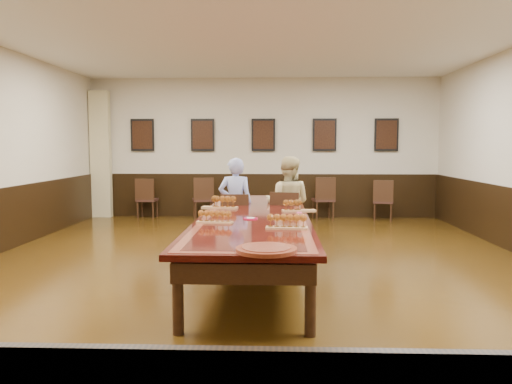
{
  "coord_description": "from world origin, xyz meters",
  "views": [
    {
      "loc": [
        0.27,
        -6.56,
        1.66
      ],
      "look_at": [
        0.0,
        0.5,
        1.0
      ],
      "focal_mm": 35.0,
      "sensor_mm": 36.0,
      "label": 1
    }
  ],
  "objects_px": {
    "carved_platter": "(266,249)",
    "chair_man": "(235,222)",
    "spare_chair_d": "(383,200)",
    "person_woman": "(288,204)",
    "spare_chair_b": "(203,198)",
    "conference_table": "(255,225)",
    "chair_woman": "(287,221)",
    "person_man": "(235,204)",
    "spare_chair_c": "(323,198)",
    "spare_chair_a": "(147,198)"
  },
  "relations": [
    {
      "from": "carved_platter",
      "to": "chair_man",
      "type": "bearing_deg",
      "value": 98.92
    },
    {
      "from": "spare_chair_d",
      "to": "person_woman",
      "type": "bearing_deg",
      "value": 69.89
    },
    {
      "from": "chair_man",
      "to": "spare_chair_b",
      "type": "relative_size",
      "value": 0.97
    },
    {
      "from": "spare_chair_b",
      "to": "carved_platter",
      "type": "distance_m",
      "value": 7.04
    },
    {
      "from": "conference_table",
      "to": "chair_woman",
      "type": "bearing_deg",
      "value": 68.69
    },
    {
      "from": "chair_man",
      "to": "conference_table",
      "type": "bearing_deg",
      "value": 104.99
    },
    {
      "from": "person_man",
      "to": "carved_platter",
      "type": "distance_m",
      "value": 3.62
    },
    {
      "from": "chair_woman",
      "to": "spare_chair_d",
      "type": "distance_m",
      "value": 4.0
    },
    {
      "from": "spare_chair_c",
      "to": "person_man",
      "type": "height_order",
      "value": "person_man"
    },
    {
      "from": "conference_table",
      "to": "spare_chair_b",
      "type": "bearing_deg",
      "value": 106.58
    },
    {
      "from": "spare_chair_d",
      "to": "spare_chair_c",
      "type": "bearing_deg",
      "value": 10.17
    },
    {
      "from": "chair_man",
      "to": "conference_table",
      "type": "xyz_separation_m",
      "value": [
        0.35,
        -1.15,
        0.15
      ]
    },
    {
      "from": "person_man",
      "to": "person_woman",
      "type": "bearing_deg",
      "value": 179.07
    },
    {
      "from": "spare_chair_d",
      "to": "carved_platter",
      "type": "relative_size",
      "value": 1.54
    },
    {
      "from": "person_man",
      "to": "carved_platter",
      "type": "xyz_separation_m",
      "value": [
        0.55,
        -3.58,
        0.04
      ]
    },
    {
      "from": "chair_man",
      "to": "chair_woman",
      "type": "distance_m",
      "value": 0.8
    },
    {
      "from": "person_man",
      "to": "person_woman",
      "type": "height_order",
      "value": "person_woman"
    },
    {
      "from": "spare_chair_c",
      "to": "conference_table",
      "type": "relative_size",
      "value": 0.19
    },
    {
      "from": "conference_table",
      "to": "carved_platter",
      "type": "distance_m",
      "value": 2.35
    },
    {
      "from": "spare_chair_a",
      "to": "spare_chair_c",
      "type": "bearing_deg",
      "value": -178.74
    },
    {
      "from": "chair_woman",
      "to": "carved_platter",
      "type": "bearing_deg",
      "value": 97.74
    },
    {
      "from": "spare_chair_a",
      "to": "spare_chair_b",
      "type": "height_order",
      "value": "spare_chair_b"
    },
    {
      "from": "carved_platter",
      "to": "spare_chair_c",
      "type": "bearing_deg",
      "value": 80.52
    },
    {
      "from": "spare_chair_a",
      "to": "spare_chair_d",
      "type": "height_order",
      "value": "spare_chair_a"
    },
    {
      "from": "spare_chair_a",
      "to": "conference_table",
      "type": "relative_size",
      "value": 0.18
    },
    {
      "from": "spare_chair_d",
      "to": "conference_table",
      "type": "bearing_deg",
      "value": 73.35
    },
    {
      "from": "person_woman",
      "to": "spare_chair_a",
      "type": "bearing_deg",
      "value": -35.31
    },
    {
      "from": "conference_table",
      "to": "person_woman",
      "type": "bearing_deg",
      "value": 69.39
    },
    {
      "from": "chair_man",
      "to": "spare_chair_d",
      "type": "height_order",
      "value": "chair_man"
    },
    {
      "from": "carved_platter",
      "to": "chair_woman",
      "type": "bearing_deg",
      "value": 85.79
    },
    {
      "from": "person_man",
      "to": "carved_platter",
      "type": "relative_size",
      "value": 2.5
    },
    {
      "from": "person_man",
      "to": "conference_table",
      "type": "xyz_separation_m",
      "value": [
        0.35,
        -1.25,
        -0.12
      ]
    },
    {
      "from": "chair_woman",
      "to": "conference_table",
      "type": "distance_m",
      "value": 1.26
    },
    {
      "from": "chair_man",
      "to": "person_woman",
      "type": "relative_size",
      "value": 0.62
    },
    {
      "from": "spare_chair_d",
      "to": "spare_chair_b",
      "type": "bearing_deg",
      "value": 13.51
    },
    {
      "from": "chair_woman",
      "to": "spare_chair_a",
      "type": "xyz_separation_m",
      "value": [
        -3.09,
        3.47,
        -0.02
      ]
    },
    {
      "from": "chair_woman",
      "to": "spare_chair_d",
      "type": "bearing_deg",
      "value": -111.67
    },
    {
      "from": "person_man",
      "to": "person_woman",
      "type": "xyz_separation_m",
      "value": [
        0.83,
        0.01,
        0.01
      ]
    },
    {
      "from": "spare_chair_c",
      "to": "conference_table",
      "type": "bearing_deg",
      "value": 65.32
    },
    {
      "from": "spare_chair_c",
      "to": "carved_platter",
      "type": "distance_m",
      "value": 7.02
    },
    {
      "from": "chair_man",
      "to": "spare_chair_a",
      "type": "height_order",
      "value": "chair_man"
    },
    {
      "from": "conference_table",
      "to": "carved_platter",
      "type": "bearing_deg",
      "value": -85.19
    },
    {
      "from": "spare_chair_c",
      "to": "spare_chair_a",
      "type": "bearing_deg",
      "value": -8.92
    },
    {
      "from": "spare_chair_c",
      "to": "spare_chair_d",
      "type": "xyz_separation_m",
      "value": [
        1.32,
        -0.09,
        -0.03
      ]
    },
    {
      "from": "spare_chair_b",
      "to": "spare_chair_d",
      "type": "xyz_separation_m",
      "value": [
        4.02,
        -0.04,
        -0.02
      ]
    },
    {
      "from": "chair_woman",
      "to": "chair_man",
      "type": "bearing_deg",
      "value": 12.92
    },
    {
      "from": "person_woman",
      "to": "carved_platter",
      "type": "xyz_separation_m",
      "value": [
        -0.28,
        -3.6,
        0.03
      ]
    },
    {
      "from": "conference_table",
      "to": "chair_man",
      "type": "bearing_deg",
      "value": 106.95
    },
    {
      "from": "conference_table",
      "to": "spare_chair_a",
      "type": "bearing_deg",
      "value": 119.67
    },
    {
      "from": "spare_chair_d",
      "to": "person_man",
      "type": "relative_size",
      "value": 0.62
    }
  ]
}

